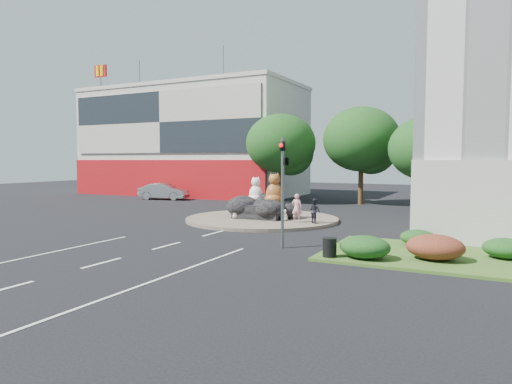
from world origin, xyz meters
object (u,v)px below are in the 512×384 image
cat_tabby (274,189)px  pedestrian_dark (315,211)px  cat_white (256,190)px  litter_bin (330,247)px  kitten_calico (236,212)px  kitten_white (284,215)px  pedestrian_pink (297,208)px  parked_car (164,191)px

cat_tabby → pedestrian_dark: bearing=-37.6°
cat_white → litter_bin: size_ratio=2.37×
cat_white → kitten_calico: (-0.65, -1.62, -1.41)m
pedestrian_dark → kitten_white: bearing=32.1°
kitten_white → pedestrian_pink: 1.13m
kitten_white → pedestrian_pink: bearing=-44.6°
cat_white → kitten_calico: bearing=-116.3°
kitten_white → parked_car: size_ratio=0.15×
litter_bin → cat_tabby: bearing=125.9°
kitten_calico → pedestrian_dark: pedestrian_dark is taller
cat_white → cat_tabby: bearing=-20.8°
pedestrian_dark → litter_bin: (3.67, -8.49, -0.45)m
cat_tabby → pedestrian_pink: bearing=-49.2°
kitten_white → cat_tabby: bearing=119.9°
cat_tabby → cat_white: bearing=141.4°
cat_tabby → pedestrian_dark: 3.42m
parked_car → litter_bin: (23.57, -19.15, -0.32)m
kitten_white → pedestrian_dark: bearing=-30.6°
pedestrian_pink → parked_car: size_ratio=0.35×
cat_tabby → litter_bin: cat_tabby is taller
kitten_white → pedestrian_dark: (2.06, -0.16, 0.38)m
cat_white → pedestrian_pink: size_ratio=1.03×
cat_tabby → kitten_calico: 2.96m
cat_tabby → pedestrian_pink: size_ratio=1.20×
pedestrian_dark → parked_car: (-19.89, 10.66, -0.13)m
cat_white → cat_tabby: (1.58, -0.47, 0.15)m
cat_white → pedestrian_dark: (4.67, -1.32, -1.06)m
cat_white → litter_bin: bearing=-54.0°
pedestrian_pink → litter_bin: (4.78, -8.33, -0.57)m
kitten_calico → pedestrian_pink: (4.22, 0.14, 0.48)m
cat_tabby → pedestrian_pink: 2.47m
pedestrian_pink → cat_white: bearing=-29.9°
pedestrian_pink → pedestrian_dark: size_ratio=1.17×
cat_tabby → litter_bin: (6.76, -9.34, -1.65)m
cat_tabby → pedestrian_pink: cat_tabby is taller
cat_white → kitten_calico: 2.24m
kitten_calico → kitten_white: kitten_calico is taller
parked_car → kitten_white: bearing=-133.5°
litter_bin → cat_white: bearing=130.4°
parked_car → litter_bin: bearing=-142.1°
kitten_calico → pedestrian_dark: bearing=40.7°
litter_bin → pedestrian_pink: bearing=119.8°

